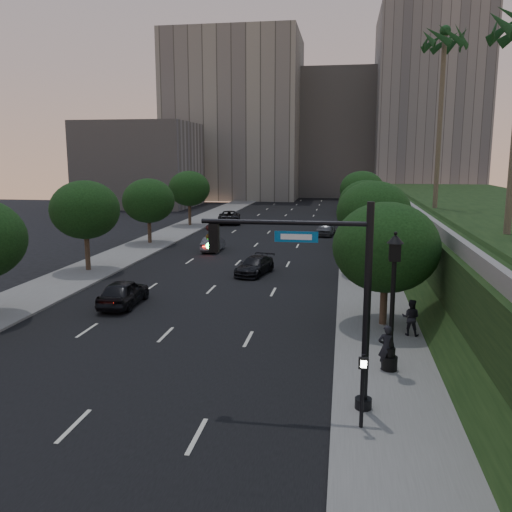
% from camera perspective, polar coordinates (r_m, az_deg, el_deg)
% --- Properties ---
extents(ground, '(160.00, 160.00, 0.00)m').
position_cam_1_polar(ground, '(22.04, -13.71, -12.21)').
color(ground, black).
rests_on(ground, ground).
extents(road_surface, '(16.00, 140.00, 0.02)m').
position_cam_1_polar(road_surface, '(50.06, -0.36, 0.80)').
color(road_surface, black).
rests_on(road_surface, ground).
extents(sidewalk_right, '(4.50, 140.00, 0.15)m').
position_cam_1_polar(sidewalk_right, '(49.42, 11.44, 0.54)').
color(sidewalk_right, slate).
rests_on(sidewalk_right, ground).
extents(sidewalk_left, '(4.50, 140.00, 0.15)m').
position_cam_1_polar(sidewalk_left, '(52.71, -11.42, 1.15)').
color(sidewalk_left, slate).
rests_on(sidewalk_left, ground).
extents(parapet_wall, '(0.35, 90.00, 0.70)m').
position_cam_1_polar(parapet_wall, '(47.15, 15.68, 5.14)').
color(parapet_wall, slate).
rests_on(parapet_wall, embankment).
extents(office_block_left, '(26.00, 20.00, 32.00)m').
position_cam_1_polar(office_block_left, '(113.13, -2.21, 14.27)').
color(office_block_left, gray).
rests_on(office_block_left, ground).
extents(office_block_mid, '(22.00, 18.00, 26.00)m').
position_cam_1_polar(office_block_mid, '(120.78, 8.34, 12.50)').
color(office_block_mid, gray).
rests_on(office_block_mid, ground).
extents(office_block_right, '(20.00, 22.00, 36.00)m').
position_cam_1_polar(office_block_right, '(116.16, 17.57, 14.70)').
color(office_block_right, gray).
rests_on(office_block_right, ground).
extents(office_block_filler, '(18.00, 16.00, 14.00)m').
position_cam_1_polar(office_block_filler, '(95.05, -12.06, 9.36)').
color(office_block_filler, gray).
rests_on(office_block_filler, ground).
extents(tree_right_a, '(5.20, 5.20, 6.24)m').
position_cam_1_polar(tree_right_a, '(27.11, 13.53, 0.89)').
color(tree_right_a, '#38281C').
rests_on(tree_right_a, ground).
extents(tree_right_b, '(5.20, 5.20, 6.74)m').
position_cam_1_polar(tree_right_b, '(38.92, 12.28, 4.49)').
color(tree_right_b, '#38281C').
rests_on(tree_right_b, ground).
extents(tree_right_c, '(5.20, 5.20, 6.24)m').
position_cam_1_polar(tree_right_c, '(51.90, 11.53, 5.40)').
color(tree_right_c, '#38281C').
rests_on(tree_right_c, ground).
extents(tree_right_d, '(5.20, 5.20, 6.74)m').
position_cam_1_polar(tree_right_d, '(65.82, 11.09, 6.87)').
color(tree_right_d, '#38281C').
rests_on(tree_right_d, ground).
extents(tree_right_e, '(5.20, 5.20, 6.24)m').
position_cam_1_polar(tree_right_e, '(80.82, 10.75, 7.15)').
color(tree_right_e, '#38281C').
rests_on(tree_right_e, ground).
extents(tree_left_b, '(5.00, 5.00, 6.71)m').
position_cam_1_polar(tree_left_b, '(41.25, -17.55, 4.65)').
color(tree_left_b, '#38281C').
rests_on(tree_left_b, ground).
extents(tree_left_c, '(5.00, 5.00, 6.34)m').
position_cam_1_polar(tree_left_c, '(53.17, -11.25, 5.72)').
color(tree_left_c, '#38281C').
rests_on(tree_left_c, ground).
extents(tree_left_d, '(5.00, 5.00, 6.71)m').
position_cam_1_polar(tree_left_d, '(66.41, -7.05, 7.06)').
color(tree_left_d, '#38281C').
rests_on(tree_left_d, ground).
extents(palm_far, '(3.20, 3.20, 15.50)m').
position_cam_1_polar(palm_far, '(50.16, 19.24, 20.52)').
color(palm_far, '#4C4233').
rests_on(palm_far, embankment).
extents(traffic_signal_mast, '(5.68, 0.56, 7.00)m').
position_cam_1_polar(traffic_signal_mast, '(17.74, 8.07, -5.05)').
color(traffic_signal_mast, black).
rests_on(traffic_signal_mast, ground).
extents(street_lamp, '(0.64, 0.64, 5.62)m').
position_cam_1_polar(street_lamp, '(21.49, 14.14, -5.39)').
color(street_lamp, black).
rests_on(street_lamp, ground).
extents(pedestrian_signal, '(0.30, 0.33, 2.50)m').
position_cam_1_polar(pedestrian_signal, '(17.17, 11.16, -13.14)').
color(pedestrian_signal, black).
rests_on(pedestrian_signal, ground).
extents(sedan_near_left, '(1.93, 4.55, 1.53)m').
position_cam_1_polar(sedan_near_left, '(31.73, -13.78, -3.75)').
color(sedan_near_left, black).
rests_on(sedan_near_left, ground).
extents(sedan_mid_left, '(1.43, 4.07, 1.34)m').
position_cam_1_polar(sedan_mid_left, '(48.75, -4.52, 1.29)').
color(sedan_mid_left, '#535459').
rests_on(sedan_mid_left, ground).
extents(sedan_far_left, '(3.80, 6.34, 1.65)m').
position_cam_1_polar(sedan_far_left, '(69.00, -2.82, 4.12)').
color(sedan_far_left, black).
rests_on(sedan_far_left, ground).
extents(sedan_near_right, '(2.70, 4.71, 1.28)m').
position_cam_1_polar(sedan_near_right, '(38.93, -0.13, -1.03)').
color(sedan_near_right, black).
rests_on(sedan_near_right, ground).
extents(sedan_far_right, '(2.39, 4.78, 1.56)m').
position_cam_1_polar(sedan_far_right, '(58.95, 7.37, 2.93)').
color(sedan_far_right, '#515257').
rests_on(sedan_far_right, ground).
extents(pedestrian_a, '(0.70, 0.50, 1.81)m').
position_cam_1_polar(pedestrian_a, '(21.96, 13.58, -9.35)').
color(pedestrian_a, black).
rests_on(pedestrian_a, sidewalk_right).
extents(pedestrian_b, '(0.97, 0.85, 1.71)m').
position_cam_1_polar(pedestrian_b, '(26.34, 15.98, -6.23)').
color(pedestrian_b, black).
rests_on(pedestrian_b, sidewalk_right).
extents(pedestrian_c, '(1.20, 0.76, 1.89)m').
position_cam_1_polar(pedestrian_c, '(35.70, 12.75, -1.60)').
color(pedestrian_c, black).
rests_on(pedestrian_c, sidewalk_right).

